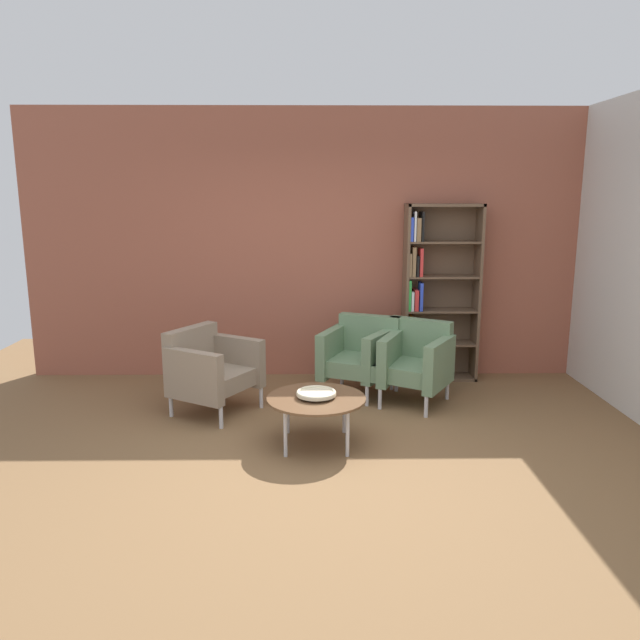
{
  "coord_description": "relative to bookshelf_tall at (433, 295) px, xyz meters",
  "views": [
    {
      "loc": [
        -0.09,
        -4.24,
        2.01
      ],
      "look_at": [
        -0.02,
        0.84,
        0.95
      ],
      "focal_mm": 34.28,
      "sensor_mm": 36.0,
      "label": 1
    }
  ],
  "objects": [
    {
      "name": "decorative_bowl",
      "position": [
        -1.28,
        -1.81,
        -0.5
      ],
      "size": [
        0.32,
        0.32,
        0.05
      ],
      "color": "beige",
      "rests_on": "coffee_table_low"
    },
    {
      "name": "armchair_corner_red",
      "position": [
        -0.34,
        -0.76,
        -0.52
      ],
      "size": [
        0.94,
        0.92,
        0.78
      ],
      "rotation": [
        0.0,
        0.0,
        -0.55
      ],
      "color": "slate",
      "rests_on": "ground_plane"
    },
    {
      "name": "armchair_near_window",
      "position": [
        -0.8,
        -0.55,
        -0.52
      ],
      "size": [
        0.91,
        0.88,
        0.78
      ],
      "rotation": [
        0.0,
        0.0,
        -0.41
      ],
      "color": "slate",
      "rests_on": "ground_plane"
    },
    {
      "name": "brick_back_panel",
      "position": [
        -1.22,
        0.21,
        0.52
      ],
      "size": [
        6.4,
        0.12,
        2.9
      ],
      "primitive_type": "cube",
      "color": "#9E5642",
      "rests_on": "ground_plane"
    },
    {
      "name": "armchair_by_bookshelf",
      "position": [
        -2.26,
        -1.03,
        -0.52
      ],
      "size": [
        0.91,
        0.94,
        0.78
      ],
      "rotation": [
        0.0,
        0.0,
        1.04
      ],
      "color": "gray",
      "rests_on": "ground_plane"
    },
    {
      "name": "coffee_table_low",
      "position": [
        -1.28,
        -1.81,
        -0.56
      ],
      "size": [
        0.8,
        0.8,
        0.4
      ],
      "color": "brown",
      "rests_on": "ground_plane"
    },
    {
      "name": "bookshelf_tall",
      "position": [
        0.0,
        0.0,
        0.0
      ],
      "size": [
        0.8,
        0.3,
        1.9
      ],
      "color": "brown",
      "rests_on": "ground_plane"
    },
    {
      "name": "ground_plane",
      "position": [
        -1.22,
        -2.25,
        -0.93
      ],
      "size": [
        8.32,
        8.32,
        0.0
      ],
      "primitive_type": "plane",
      "color": "brown"
    }
  ]
}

